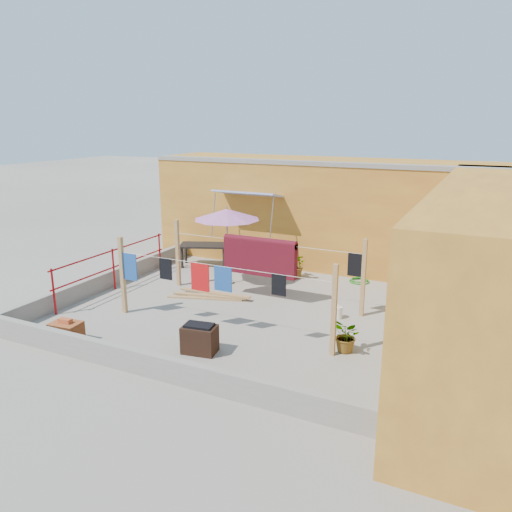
# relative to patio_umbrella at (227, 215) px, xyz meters

# --- Properties ---
(ground) EXTENTS (80.00, 80.00, 0.00)m
(ground) POSITION_rel_patio_umbrella_xyz_m (1.39, -1.54, -1.90)
(ground) COLOR #9E998E
(ground) RESTS_ON ground
(wall_back) EXTENTS (11.00, 3.27, 3.21)m
(wall_back) POSITION_rel_patio_umbrella_xyz_m (1.89, 3.16, -0.30)
(wall_back) COLOR #C4852B
(wall_back) RESTS_ON ground
(wall_right) EXTENTS (2.40, 9.00, 3.20)m
(wall_right) POSITION_rel_patio_umbrella_xyz_m (6.59, -1.54, -0.30)
(wall_right) COLOR #C4852B
(wall_right) RESTS_ON ground
(parapet_front) EXTENTS (8.30, 0.16, 0.44)m
(parapet_front) POSITION_rel_patio_umbrella_xyz_m (1.39, -5.12, -1.68)
(parapet_front) COLOR gray
(parapet_front) RESTS_ON ground
(parapet_left) EXTENTS (0.16, 7.30, 0.44)m
(parapet_left) POSITION_rel_patio_umbrella_xyz_m (-2.69, -1.54, -1.68)
(parapet_left) COLOR gray
(parapet_left) RESTS_ON ground
(red_railing) EXTENTS (0.05, 4.20, 1.10)m
(red_railing) POSITION_rel_patio_umbrella_xyz_m (-2.46, -1.74, -1.18)
(red_railing) COLOR maroon
(red_railing) RESTS_ON ground
(clothesline_rig) EXTENTS (5.09, 2.35, 1.80)m
(clothesline_rig) POSITION_rel_patio_umbrella_xyz_m (1.32, -0.98, -0.85)
(clothesline_rig) COLOR tan
(clothesline_rig) RESTS_ON ground
(patio_umbrella) EXTENTS (1.92, 1.92, 2.12)m
(patio_umbrella) POSITION_rel_patio_umbrella_xyz_m (0.00, 0.00, 0.00)
(patio_umbrella) COLOR gray
(patio_umbrella) RESTS_ON ground
(outdoor_table) EXTENTS (1.61, 1.22, 0.68)m
(outdoor_table) POSITION_rel_patio_umbrella_xyz_m (-1.47, 1.17, -1.29)
(outdoor_table) COLOR black
(outdoor_table) RESTS_ON ground
(brick_stack) EXTENTS (0.62, 0.48, 0.51)m
(brick_stack) POSITION_rel_patio_umbrella_xyz_m (-1.07, -4.74, -1.68)
(brick_stack) COLOR #994923
(brick_stack) RESTS_ON ground
(lumber_pile) EXTENTS (2.05, 0.75, 0.12)m
(lumber_pile) POSITION_rel_patio_umbrella_xyz_m (0.16, -1.24, -1.84)
(lumber_pile) COLOR tan
(lumber_pile) RESTS_ON ground
(brazier) EXTENTS (0.70, 0.52, 0.58)m
(brazier) POSITION_rel_patio_umbrella_xyz_m (1.57, -3.94, -1.62)
(brazier) COLOR black
(brazier) RESTS_ON ground
(white_basin) EXTENTS (0.46, 0.46, 0.08)m
(white_basin) POSITION_rel_patio_umbrella_xyz_m (2.69, -4.74, -1.86)
(white_basin) COLOR silver
(white_basin) RESTS_ON ground
(water_jug_a) EXTENTS (0.24, 0.24, 0.38)m
(water_jug_a) POSITION_rel_patio_umbrella_xyz_m (5.09, -1.58, -1.74)
(water_jug_a) COLOR silver
(water_jug_a) RESTS_ON ground
(water_jug_b) EXTENTS (0.20, 0.20, 0.32)m
(water_jug_b) POSITION_rel_patio_umbrella_xyz_m (3.45, -1.13, -1.77)
(water_jug_b) COLOR silver
(water_jug_b) RESTS_ON ground
(green_hose) EXTENTS (0.55, 0.55, 0.08)m
(green_hose) POSITION_rel_patio_umbrella_xyz_m (3.23, 1.66, -1.87)
(green_hose) COLOR #1C771A
(green_hose) RESTS_ON ground
(plant_back_a) EXTENTS (0.65, 0.57, 0.72)m
(plant_back_a) POSITION_rel_patio_umbrella_xyz_m (1.51, 1.28, -1.54)
(plant_back_a) COLOR #1E601B
(plant_back_a) RESTS_ON ground
(plant_back_b) EXTENTS (0.47, 0.47, 0.65)m
(plant_back_b) POSITION_rel_patio_umbrella_xyz_m (4.74, 1.08, -1.58)
(plant_back_b) COLOR #1E601B
(plant_back_b) RESTS_ON ground
(plant_right_a) EXTENTS (0.55, 0.45, 0.90)m
(plant_right_a) POSITION_rel_patio_umbrella_xyz_m (4.53, 1.03, -1.45)
(plant_right_a) COLOR #1E601B
(plant_right_a) RESTS_ON ground
(plant_right_b) EXTENTS (0.38, 0.42, 0.64)m
(plant_right_b) POSITION_rel_patio_umbrella_xyz_m (5.09, -1.21, -1.58)
(plant_right_b) COLOR #1E601B
(plant_right_b) RESTS_ON ground
(plant_right_c) EXTENTS (0.79, 0.78, 0.67)m
(plant_right_c) POSITION_rel_patio_umbrella_xyz_m (4.10, -2.70, -1.57)
(plant_right_c) COLOR #1E601B
(plant_right_c) RESTS_ON ground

